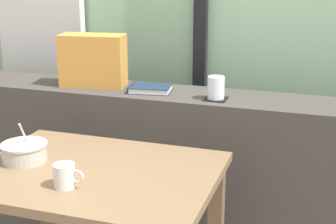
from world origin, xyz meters
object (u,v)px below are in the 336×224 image
at_px(throw_pillow, 93,61).
at_px(ceramic_mug, 65,176).
at_px(coaster_square, 216,99).
at_px(breakfast_table, 97,202).
at_px(closed_book, 150,89).
at_px(soup_bowl, 25,152).
at_px(juice_glass, 216,88).

distance_m(throw_pillow, ceramic_mug, 0.91).
height_order(coaster_square, ceramic_mug, coaster_square).
height_order(breakfast_table, closed_book, closed_book).
xyz_separation_m(closed_book, ceramic_mug, (-0.02, -0.81, -0.12)).
relative_size(closed_book, soup_bowl, 1.20).
distance_m(breakfast_table, throw_pillow, 0.84).
bearing_deg(coaster_square, breakfast_table, -118.14).
bearing_deg(closed_book, coaster_square, -7.02).
distance_m(coaster_square, soup_bowl, 0.88).
relative_size(coaster_square, ceramic_mug, 0.88).
relative_size(throw_pillow, ceramic_mug, 2.83).
bearing_deg(throw_pillow, juice_glass, -5.33).
height_order(juice_glass, throw_pillow, throw_pillow).
distance_m(breakfast_table, soup_bowl, 0.35).
distance_m(breakfast_table, juice_glass, 0.76).
xyz_separation_m(breakfast_table, coaster_square, (0.32, 0.60, 0.28)).
bearing_deg(juice_glass, throw_pillow, 174.67).
xyz_separation_m(closed_book, throw_pillow, (-0.31, 0.02, 0.12)).
bearing_deg(juice_glass, ceramic_mug, -114.78).
height_order(coaster_square, closed_book, closed_book).
bearing_deg(ceramic_mug, throw_pillow, 109.47).
distance_m(closed_book, soup_bowl, 0.72).
bearing_deg(closed_book, juice_glass, -7.02).
bearing_deg(juice_glass, coaster_square, -90.00).
relative_size(juice_glass, soup_bowl, 0.57).
height_order(juice_glass, soup_bowl, juice_glass).
relative_size(coaster_square, closed_book, 0.46).
bearing_deg(throw_pillow, coaster_square, -5.33).
bearing_deg(coaster_square, throw_pillow, 174.67).
bearing_deg(breakfast_table, coaster_square, 61.86).
xyz_separation_m(breakfast_table, ceramic_mug, (-0.03, -0.16, 0.18)).
xyz_separation_m(breakfast_table, throw_pillow, (-0.32, 0.66, 0.41)).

